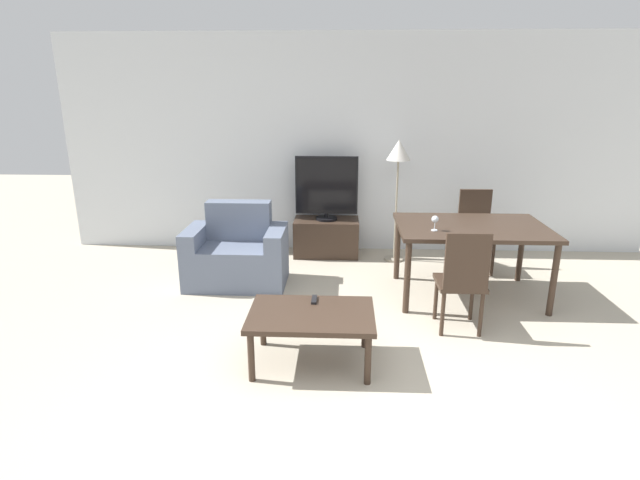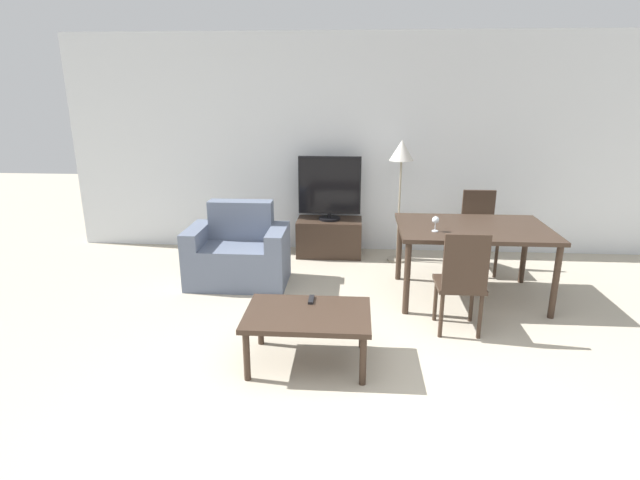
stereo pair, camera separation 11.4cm
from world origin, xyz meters
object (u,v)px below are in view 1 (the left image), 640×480
at_px(tv_stand, 326,237).
at_px(dining_chair_far, 475,227).
at_px(dining_table, 471,233).
at_px(armchair, 237,255).
at_px(tv, 327,188).
at_px(dining_chair_near, 463,277).
at_px(floor_lamp, 398,160).
at_px(wine_glass_left, 435,220).
at_px(coffee_table, 311,318).
at_px(remote_primary, 314,300).

distance_m(tv_stand, dining_chair_far, 1.81).
relative_size(tv_stand, dining_table, 0.55).
distance_m(armchair, tv_stand, 1.37).
bearing_deg(tv_stand, armchair, -132.99).
bearing_deg(dining_chair_far, dining_table, -107.42).
bearing_deg(tv, dining_chair_near, -59.14).
xyz_separation_m(dining_chair_far, floor_lamp, (-0.89, 0.26, 0.73)).
height_order(dining_table, wine_glass_left, wine_glass_left).
bearing_deg(wine_glass_left, coffee_table, -132.95).
height_order(remote_primary, wine_glass_left, wine_glass_left).
bearing_deg(dining_chair_near, wine_glass_left, 103.85).
bearing_deg(coffee_table, tv, 89.45).
bearing_deg(tv, dining_table, -39.86).
distance_m(tv, remote_primary, 2.45).
bearing_deg(armchair, floor_lamp, 25.24).
bearing_deg(floor_lamp, dining_table, -59.45).
height_order(armchair, floor_lamp, floor_lamp).
relative_size(armchair, tv, 1.33).
xyz_separation_m(dining_chair_far, wine_glass_left, (-0.66, -1.02, 0.34)).
xyz_separation_m(tv_stand, wine_glass_left, (1.08, -1.45, 0.62)).
height_order(tv_stand, remote_primary, tv_stand).
bearing_deg(dining_table, tv, 140.14).
distance_m(dining_chair_far, floor_lamp, 1.18).
bearing_deg(armchair, dining_chair_near, -25.99).
distance_m(dining_table, dining_chair_near, 0.87).
bearing_deg(floor_lamp, armchair, -154.76).
distance_m(coffee_table, floor_lamp, 2.76).
xyz_separation_m(tv, wine_glass_left, (1.08, -1.44, -0.02)).
distance_m(coffee_table, wine_glass_left, 1.68).
bearing_deg(tv, tv_stand, 90.00).
relative_size(tv, floor_lamp, 0.54).
bearing_deg(remote_primary, tv_stand, 89.60).
bearing_deg(dining_chair_far, armchair, -167.83).
distance_m(armchair, dining_chair_near, 2.41).
height_order(tv_stand, tv, tv).
bearing_deg(remote_primary, coffee_table, -92.15).
bearing_deg(wine_glass_left, tv, 126.72).
xyz_separation_m(armchair, dining_table, (2.42, -0.24, 0.36)).
bearing_deg(dining_chair_far, tv_stand, 166.24).
bearing_deg(dining_table, floor_lamp, 120.55).
bearing_deg(wine_glass_left, dining_table, 26.87).
bearing_deg(dining_chair_far, dining_chair_near, -107.42).
bearing_deg(tv_stand, wine_glass_left, -53.33).
height_order(coffee_table, floor_lamp, floor_lamp).
relative_size(dining_chair_far, floor_lamp, 0.63).
distance_m(floor_lamp, wine_glass_left, 1.36).
xyz_separation_m(dining_chair_near, dining_chair_far, (0.51, 1.63, 0.00)).
relative_size(coffee_table, wine_glass_left, 6.50).
height_order(tv_stand, floor_lamp, floor_lamp).
distance_m(coffee_table, dining_table, 2.07).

